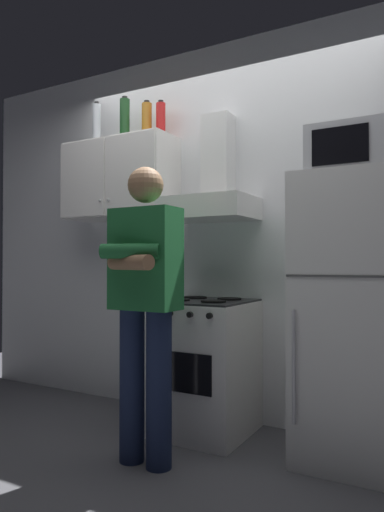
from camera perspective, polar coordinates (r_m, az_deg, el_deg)
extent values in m
plane|color=#4C4C51|center=(3.04, 0.00, -22.25)|extent=(7.00, 7.00, 0.00)
cube|color=white|center=(3.37, 4.98, 3.26)|extent=(4.80, 0.10, 2.70)
cube|color=white|center=(3.67, -8.83, 9.21)|extent=(0.90, 0.34, 0.60)
cube|color=white|center=(3.69, -13.34, 9.19)|extent=(0.43, 0.01, 0.58)
cube|color=white|center=(3.40, -7.65, 10.02)|extent=(0.43, 0.01, 0.58)
sphere|color=#B2B2B7|center=(3.53, -11.25, 6.68)|extent=(0.02, 0.02, 0.02)
sphere|color=#B2B2B7|center=(3.48, -10.24, 6.79)|extent=(0.02, 0.02, 0.02)
cube|color=white|center=(3.15, 1.46, -13.39)|extent=(0.60, 0.60, 0.85)
cube|color=black|center=(3.08, 1.46, -5.54)|extent=(0.59, 0.59, 0.01)
cube|color=black|center=(2.88, -1.43, -14.05)|extent=(0.42, 0.01, 0.24)
cylinder|color=black|center=(3.04, -1.78, -5.38)|extent=(0.16, 0.16, 0.01)
cylinder|color=black|center=(2.92, 2.63, -5.57)|extent=(0.16, 0.16, 0.01)
cylinder|color=black|center=(3.25, 0.41, -5.10)|extent=(0.16, 0.16, 0.01)
cylinder|color=black|center=(3.13, 4.60, -5.25)|extent=(0.16, 0.16, 0.01)
cylinder|color=black|center=(2.92, -4.91, -6.90)|extent=(0.04, 0.02, 0.04)
cylinder|color=black|center=(2.85, -2.73, -7.05)|extent=(0.04, 0.02, 0.04)
cylinder|color=black|center=(2.78, -0.26, -7.21)|extent=(0.04, 0.02, 0.04)
cylinder|color=black|center=(2.72, 2.14, -7.35)|extent=(0.04, 0.02, 0.04)
cube|color=white|center=(3.16, 2.13, 5.80)|extent=(0.60, 0.44, 0.15)
cube|color=white|center=(3.35, 3.24, 11.93)|extent=(0.20, 0.16, 0.60)
cube|color=white|center=(2.78, 19.23, -7.16)|extent=(0.60, 0.60, 1.60)
cube|color=#4C4C4C|center=(2.46, 17.98, -2.38)|extent=(0.59, 0.01, 0.01)
cylinder|color=silver|center=(2.57, 12.36, -13.13)|extent=(0.02, 0.02, 0.60)
cube|color=#B7BABF|center=(2.85, 19.20, 12.00)|extent=(0.48, 0.36, 0.28)
cube|color=black|center=(2.68, 17.64, 12.82)|extent=(0.30, 0.01, 0.20)
cylinder|color=#192342|center=(2.72, -7.36, -15.36)|extent=(0.14, 0.14, 0.85)
cylinder|color=#192342|center=(2.62, -4.08, -15.93)|extent=(0.14, 0.14, 0.85)
cube|color=#1E6633|center=(2.58, -5.73, -0.35)|extent=(0.38, 0.20, 0.56)
cylinder|color=#1E6633|center=(2.47, -7.58, 0.60)|extent=(0.33, 0.17, 0.08)
cylinder|color=#8C6647|center=(2.47, -7.59, -0.79)|extent=(0.33, 0.17, 0.08)
sphere|color=#8C6647|center=(2.62, -5.71, 8.65)|extent=(0.20, 0.20, 0.20)
cylinder|color=#19471E|center=(3.77, -8.25, 16.17)|extent=(0.08, 0.08, 0.32)
cylinder|color=black|center=(3.82, -8.24, 18.61)|extent=(0.04, 0.04, 0.02)
cylinder|color=red|center=(3.60, -3.85, 16.33)|extent=(0.07, 0.07, 0.25)
cylinder|color=black|center=(3.64, -3.85, 18.32)|extent=(0.04, 0.04, 0.02)
cylinder|color=silver|center=(3.90, -11.61, 15.54)|extent=(0.07, 0.07, 0.31)
cylinder|color=black|center=(3.95, -11.61, 17.86)|extent=(0.04, 0.04, 0.02)
cylinder|color=#B7721E|center=(3.65, -5.57, 16.19)|extent=(0.08, 0.08, 0.26)
cylinder|color=black|center=(3.70, -5.56, 18.25)|extent=(0.04, 0.04, 0.02)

